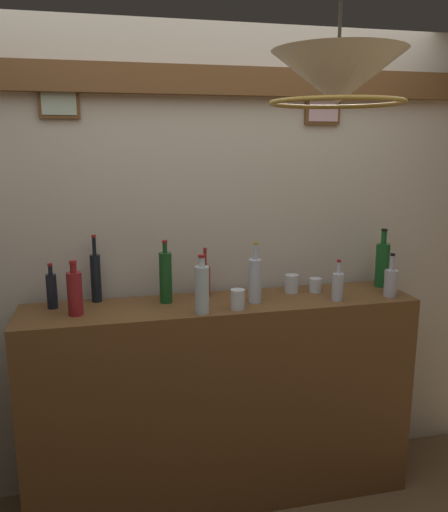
# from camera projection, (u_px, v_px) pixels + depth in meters

# --- Properties ---
(panelled_rear_partition) EXTENTS (3.37, 0.15, 2.48)m
(panelled_rear_partition) POSITION_uv_depth(u_px,v_px,m) (210.00, 252.00, 2.85)
(panelled_rear_partition) COLOR beige
(panelled_rear_partition) RESTS_ON ground
(bar_shelf_unit) EXTENTS (1.99, 0.40, 1.10)m
(bar_shelf_unit) POSITION_uv_depth(u_px,v_px,m) (222.00, 402.00, 2.75)
(bar_shelf_unit) COLOR brown
(bar_shelf_unit) RESTS_ON ground
(liquor_bottle_gin) EXTENTS (0.07, 0.07, 0.23)m
(liquor_bottle_gin) POSITION_uv_depth(u_px,v_px,m) (391.00, 282.00, 2.72)
(liquor_bottle_gin) COLOR #B4B6C4
(liquor_bottle_gin) RESTS_ON bar_shelf_unit
(liquor_bottle_whiskey) EXTENTS (0.05, 0.05, 0.34)m
(liquor_bottle_whiskey) POSITION_uv_depth(u_px,v_px,m) (96.00, 277.00, 2.62)
(liquor_bottle_whiskey) COLOR black
(liquor_bottle_whiskey) RESTS_ON bar_shelf_unit
(liquor_bottle_mezcal) EXTENTS (0.05, 0.05, 0.22)m
(liquor_bottle_mezcal) POSITION_uv_depth(u_px,v_px,m) (52.00, 290.00, 2.52)
(liquor_bottle_mezcal) COLOR black
(liquor_bottle_mezcal) RESTS_ON bar_shelf_unit
(liquor_bottle_tequila) EXTENTS (0.07, 0.07, 0.31)m
(liquor_bottle_tequila) POSITION_uv_depth(u_px,v_px,m) (255.00, 280.00, 2.62)
(liquor_bottle_tequila) COLOR silver
(liquor_bottle_tequila) RESTS_ON bar_shelf_unit
(liquor_bottle_rum) EXTENTS (0.07, 0.07, 0.28)m
(liquor_bottle_rum) POSITION_uv_depth(u_px,v_px,m) (202.00, 289.00, 2.44)
(liquor_bottle_rum) COLOR silver
(liquor_bottle_rum) RESTS_ON bar_shelf_unit
(liquor_bottle_port) EXTENTS (0.05, 0.05, 0.26)m
(liquor_bottle_port) POSITION_uv_depth(u_px,v_px,m) (205.00, 280.00, 2.72)
(liquor_bottle_port) COLOR maroon
(liquor_bottle_port) RESTS_ON bar_shelf_unit
(liquor_bottle_sherry) EXTENTS (0.06, 0.06, 0.32)m
(liquor_bottle_sherry) POSITION_uv_depth(u_px,v_px,m) (166.00, 277.00, 2.61)
(liquor_bottle_sherry) COLOR #174D20
(liquor_bottle_sherry) RESTS_ON bar_shelf_unit
(liquor_bottle_vermouth) EXTENTS (0.06, 0.06, 0.21)m
(liquor_bottle_vermouth) POSITION_uv_depth(u_px,v_px,m) (338.00, 286.00, 2.65)
(liquor_bottle_vermouth) COLOR silver
(liquor_bottle_vermouth) RESTS_ON bar_shelf_unit
(liquor_bottle_amaro) EXTENTS (0.07, 0.07, 0.26)m
(liquor_bottle_amaro) POSITION_uv_depth(u_px,v_px,m) (75.00, 292.00, 2.42)
(liquor_bottle_amaro) COLOR maroon
(liquor_bottle_amaro) RESTS_ON bar_shelf_unit
(liquor_bottle_brandy) EXTENTS (0.08, 0.08, 0.33)m
(liquor_bottle_brandy) POSITION_uv_depth(u_px,v_px,m) (382.00, 264.00, 2.90)
(liquor_bottle_brandy) COLOR #165624
(liquor_bottle_brandy) RESTS_ON bar_shelf_unit
(glass_tumbler_rocks) EXTENTS (0.07, 0.07, 0.10)m
(glass_tumbler_rocks) POSITION_uv_depth(u_px,v_px,m) (292.00, 284.00, 2.80)
(glass_tumbler_rocks) COLOR silver
(glass_tumbler_rocks) RESTS_ON bar_shelf_unit
(glass_tumbler_highball) EXTENTS (0.07, 0.07, 0.10)m
(glass_tumbler_highball) POSITION_uv_depth(u_px,v_px,m) (238.00, 299.00, 2.52)
(glass_tumbler_highball) COLOR silver
(glass_tumbler_highball) RESTS_ON bar_shelf_unit
(glass_tumbler_shot) EXTENTS (0.07, 0.07, 0.08)m
(glass_tumbler_shot) POSITION_uv_depth(u_px,v_px,m) (315.00, 285.00, 2.81)
(glass_tumbler_shot) COLOR silver
(glass_tumbler_shot) RESTS_ON bar_shelf_unit
(pendant_lamp) EXTENTS (0.47, 0.47, 0.52)m
(pendant_lamp) POSITION_uv_depth(u_px,v_px,m) (338.00, 80.00, 1.78)
(pendant_lamp) COLOR #EFE5C6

